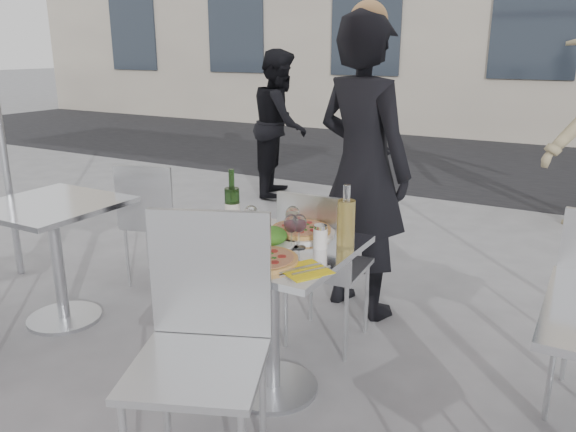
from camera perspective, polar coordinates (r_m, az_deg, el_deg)
The scene contains 21 objects.
ground at distance 2.89m, azimuth -1.53°, elevation -17.15°, with size 80.00×80.00×0.00m, color slate.
street_asphalt at distance 8.79m, azimuth 20.88°, elevation 5.06°, with size 24.00×5.00×0.00m, color black.
main_table at distance 2.63m, azimuth -1.62°, elevation -7.33°, with size 0.72×0.72×0.75m.
side_table_left at distance 3.59m, azimuth -22.62°, elevation -1.97°, with size 0.72×0.72×0.75m.
chair_far at distance 3.01m, azimuth 3.43°, elevation -4.23°, with size 0.44×0.45×0.90m.
chair_near at distance 2.14m, azimuth -8.58°, elevation -11.31°, with size 0.62×0.63×1.03m.
side_chair_lfar at distance 3.96m, azimuth -13.65°, elevation 0.19°, with size 0.51×0.51×0.87m.
woman_diner at distance 3.42m, azimuth 7.59°, elevation 4.73°, with size 0.66×0.43×1.82m, color black.
pedestrian_a at distance 6.32m, azimuth -0.79°, elevation 9.36°, with size 0.78×0.61×1.61m, color black.
pizza_near at distance 2.36m, azimuth -2.70°, elevation -4.42°, with size 0.31×0.31×0.02m.
pizza_far at distance 2.70m, azimuth 1.34°, elevation -1.48°, with size 0.33×0.33×0.03m.
salad_plate at distance 2.54m, azimuth -1.74°, elevation -2.19°, with size 0.22×0.22×0.09m.
wine_bottle at distance 2.79m, azimuth -5.69°, elevation 1.11°, with size 0.07×0.08×0.29m.
carafe at distance 2.49m, azimuth 5.90°, elevation -0.69°, with size 0.08×0.08×0.29m.
sugar_shaker at distance 2.50m, azimuth 3.31°, elevation -2.10°, with size 0.06×0.06×0.11m.
wineglass_white_a at distance 2.63m, azimuth -3.76°, elevation 0.09°, with size 0.07×0.07×0.16m.
wineglass_white_b at distance 2.61m, azimuth 0.47°, elevation 0.01°, with size 0.07×0.07×0.16m.
wineglass_red_a at distance 2.48m, azimuth 0.35°, elevation -0.89°, with size 0.07×0.07×0.16m.
wineglass_red_b at distance 2.48m, azimuth 1.15°, elevation -0.87°, with size 0.07×0.07×0.16m.
napkin_left at distance 2.53m, azimuth -9.51°, elevation -3.34°, with size 0.18×0.20×0.01m.
napkin_right at distance 2.27m, azimuth 1.71°, elevation -5.47°, with size 0.25×0.25×0.01m.
Camera 1 is at (1.24, -2.05, 1.61)m, focal length 35.00 mm.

